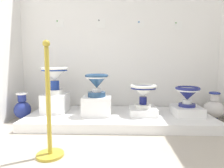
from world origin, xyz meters
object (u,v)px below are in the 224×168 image
at_px(plinth_block_leftmost, 56,103).
at_px(decorative_vase_corner, 22,108).
at_px(plinth_block_broad_patterned, 143,111).
at_px(decorative_vase_companion, 214,108).
at_px(stanchion_post_near_left, 49,122).
at_px(antique_toilet_leftmost, 55,75).
at_px(antique_toilet_squat_floral, 97,82).
at_px(antique_toilet_rightmost, 187,94).
at_px(antique_toilet_broad_patterned, 143,91).
at_px(info_placard_first, 60,23).
at_px(info_placard_fourth, 178,25).
at_px(info_placard_second, 101,23).
at_px(plinth_block_squat_floral, 97,106).
at_px(info_placard_third, 141,24).
at_px(plinth_block_rightmost, 187,111).

distance_m(plinth_block_leftmost, decorative_vase_corner, 0.48).
bearing_deg(plinth_block_leftmost, plinth_block_broad_patterned, -5.21).
bearing_deg(decorative_vase_companion, plinth_block_broad_patterned, -169.09).
relative_size(plinth_block_broad_patterned, stanchion_post_near_left, 0.36).
relative_size(plinth_block_leftmost, antique_toilet_leftmost, 0.97).
bearing_deg(antique_toilet_squat_floral, plinth_block_broad_patterned, 3.85).
xyz_separation_m(plinth_block_leftmost, antique_toilet_rightmost, (1.88, -0.12, 0.17)).
distance_m(plinth_block_broad_patterned, decorative_vase_companion, 1.10).
distance_m(antique_toilet_broad_patterned, antique_toilet_rightmost, 0.61).
distance_m(antique_toilet_squat_floral, info_placard_first, 1.27).
xyz_separation_m(info_placard_fourth, decorative_vase_companion, (0.47, -0.33, -1.27)).
distance_m(antique_toilet_leftmost, antique_toilet_rightmost, 1.90).
bearing_deg(decorative_vase_companion, antique_toilet_broad_patterned, -169.09).
distance_m(plinth_block_broad_patterned, info_placard_first, 1.93).
relative_size(info_placard_second, info_placard_fourth, 1.18).
distance_m(plinth_block_squat_floral, info_placard_third, 1.50).
xyz_separation_m(antique_toilet_broad_patterned, info_placard_first, (-1.31, 0.54, 1.04)).
bearing_deg(plinth_block_broad_patterned, decorative_vase_corner, 178.06).
xyz_separation_m(antique_toilet_broad_patterned, stanchion_post_near_left, (-0.96, -1.01, -0.13)).
bearing_deg(antique_toilet_broad_patterned, stanchion_post_near_left, -133.54).
distance_m(plinth_block_leftmost, antique_toilet_squat_floral, 0.73).
relative_size(antique_toilet_broad_patterned, decorative_vase_corner, 0.89).
relative_size(antique_toilet_rightmost, info_placard_fourth, 2.51).
relative_size(plinth_block_squat_floral, antique_toilet_squat_floral, 1.23).
bearing_deg(stanchion_post_near_left, decorative_vase_companion, 30.87).
bearing_deg(decorative_vase_companion, plinth_block_leftmost, -177.76).
bearing_deg(info_placard_second, stanchion_post_near_left, -102.30).
height_order(antique_toilet_leftmost, decorative_vase_companion, antique_toilet_leftmost).
height_order(antique_toilet_rightmost, stanchion_post_near_left, stanchion_post_near_left).
relative_size(antique_toilet_rightmost, info_placard_first, 2.50).
height_order(plinth_block_squat_floral, antique_toilet_squat_floral, antique_toilet_squat_floral).
relative_size(plinth_block_squat_floral, info_placard_second, 2.52).
bearing_deg(plinth_block_broad_patterned, antique_toilet_rightmost, -0.15).
xyz_separation_m(plinth_block_leftmost, antique_toilet_broad_patterned, (1.28, -0.12, 0.20)).
relative_size(plinth_block_squat_floral, plinth_block_rightmost, 1.01).
distance_m(plinth_block_broad_patterned, decorative_vase_corner, 1.75).
relative_size(antique_toilet_leftmost, antique_toilet_rightmost, 1.19).
distance_m(info_placard_fourth, decorative_vase_corner, 2.72).
bearing_deg(plinth_block_squat_floral, plinth_block_leftmost, 165.83).
xyz_separation_m(plinth_block_leftmost, plinth_block_rightmost, (1.88, -0.12, -0.07)).
xyz_separation_m(info_placard_first, decorative_vase_companion, (2.39, -0.33, -1.32)).
bearing_deg(plinth_block_rightmost, info_placard_second, 156.35).
xyz_separation_m(antique_toilet_leftmost, plinth_block_squat_floral, (0.63, -0.16, -0.42)).
bearing_deg(antique_toilet_rightmost, plinth_block_broad_patterned, 179.85).
relative_size(antique_toilet_squat_floral, plinth_block_rightmost, 0.83).
bearing_deg(stanchion_post_near_left, antique_toilet_rightmost, 32.80).
relative_size(plinth_block_squat_floral, plinth_block_broad_patterned, 1.05).
distance_m(antique_toilet_squat_floral, info_placard_fourth, 1.63).
xyz_separation_m(plinth_block_broad_patterned, plinth_block_rightmost, (0.61, -0.00, 0.01)).
bearing_deg(antique_toilet_leftmost, decorative_vase_corner, -173.12).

